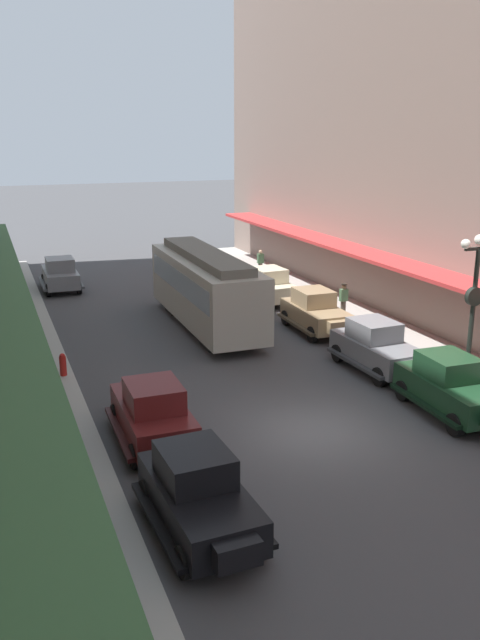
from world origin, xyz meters
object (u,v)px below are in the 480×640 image
at_px(parked_car_7, 377,346).
at_px(lamp_post_with_clock, 473,304).
at_px(parked_car_2, 267,284).
at_px(parked_car_5, 315,310).
at_px(parked_car_3, 153,411).
at_px(pedestrian_1, 75,547).
at_px(pedestrian_2, 260,263).
at_px(parked_car_6, 60,273).
at_px(pedestrian_0, 343,301).
at_px(parked_car_1, 451,385).
at_px(fire_hydrant, 63,364).
at_px(streetcar, 205,286).
at_px(parked_car_4, 198,492).

xyz_separation_m(parked_car_7, lamp_post_with_clock, (1.89, -2.67, 2.04)).
xyz_separation_m(parked_car_2, lamp_post_with_clock, (1.60, -13.33, 2.04)).
bearing_deg(parked_car_5, parked_car_3, -139.72).
bearing_deg(pedestrian_1, pedestrian_2, 59.64).
distance_m(parked_car_3, parked_car_6, 20.07).
bearing_deg(parked_car_6, parked_car_5, -52.08).
height_order(parked_car_5, lamp_post_with_clock, lamp_post_with_clock).
distance_m(parked_car_5, pedestrian_0, 2.07).
bearing_deg(parked_car_1, pedestrian_2, 83.91).
relative_size(parked_car_1, fire_hydrant, 5.26).
bearing_deg(pedestrian_0, parked_car_1, -101.70).
bearing_deg(pedestrian_0, parked_car_2, 111.39).
xyz_separation_m(parked_car_1, parked_car_5, (0.22, 9.36, 0.00)).
xyz_separation_m(parked_car_5, pedestrian_1, (-12.24, -13.58, 0.07)).
bearing_deg(streetcar, fire_hydrant, -147.58).
xyz_separation_m(fire_hydrant, pedestrian_0, (12.97, 2.78, 0.45)).
distance_m(parked_car_1, parked_car_7, 4.16).
xyz_separation_m(parked_car_7, streetcar, (-4.06, 7.57, 0.96)).
bearing_deg(lamp_post_with_clock, parked_car_5, 102.02).
xyz_separation_m(parked_car_2, parked_car_6, (-9.57, 6.71, 0.00)).
xyz_separation_m(parked_car_1, parked_car_4, (-9.22, -3.09, 0.00)).
height_order(lamp_post_with_clock, pedestrian_2, lamp_post_with_clock).
relative_size(fire_hydrant, pedestrian_1, 0.49).
height_order(parked_car_3, pedestrian_0, parked_car_3).
bearing_deg(parked_car_4, fire_hydrant, 98.86).
relative_size(parked_car_2, lamp_post_with_clock, 0.84).
distance_m(parked_car_4, parked_car_7, 11.73).
xyz_separation_m(parked_car_1, parked_car_7, (0.00, 4.16, 0.00)).
height_order(parked_car_2, pedestrian_0, parked_car_2).
height_order(parked_car_1, pedestrian_2, parked_car_1).
bearing_deg(fire_hydrant, streetcar, 32.42).
bearing_deg(pedestrian_0, lamp_post_with_clock, -91.44).
bearing_deg(pedestrian_0, streetcar, 165.96).
height_order(parked_car_6, pedestrian_0, parked_car_6).
relative_size(parked_car_6, lamp_post_with_clock, 0.83).
relative_size(parked_car_3, pedestrian_1, 2.56).
relative_size(parked_car_4, pedestrian_1, 2.58).
relative_size(fire_hydrant, pedestrian_0, 0.49).
height_order(parked_car_2, pedestrian_2, parked_car_2).
bearing_deg(parked_car_1, fire_hydrant, 145.69).
relative_size(streetcar, pedestrian_2, 5.87).
bearing_deg(parked_car_2, lamp_post_with_clock, -83.17).
xyz_separation_m(parked_car_7, pedestrian_2, (2.12, 15.76, 0.05)).
xyz_separation_m(parked_car_4, fire_hydrant, (-1.64, 10.50, -0.38)).
relative_size(lamp_post_with_clock, pedestrian_1, 3.09).
height_order(parked_car_3, parked_car_5, same).
height_order(streetcar, pedestrian_1, streetcar).
bearing_deg(parked_car_7, pedestrian_0, 70.72).
height_order(parked_car_1, streetcar, streetcar).
bearing_deg(parked_car_7, pedestrian_2, 82.33).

